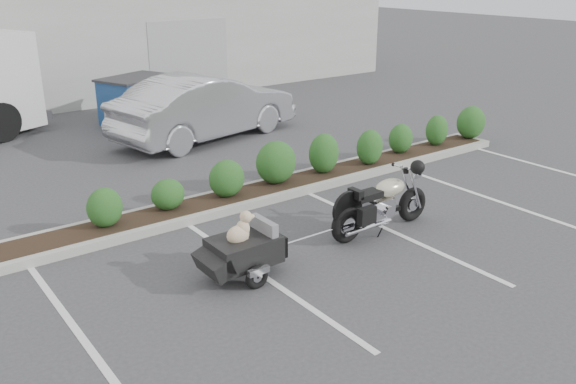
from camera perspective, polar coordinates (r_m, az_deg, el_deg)
ground at (r=10.32m, az=2.71°, el=-4.26°), size 90.00×90.00×0.00m
planter_kerb at (r=12.47m, az=-0.07°, el=0.58°), size 12.00×1.00×0.15m
building at (r=25.08m, az=-23.21°, el=13.52°), size 26.00×10.00×4.00m
motorcycle at (r=10.47m, az=8.79°, el=-1.14°), size 2.18×0.73×1.26m
pet_trailer at (r=8.90m, az=-4.22°, el=-5.39°), size 1.73×0.96×1.04m
sedan at (r=16.25m, az=-7.70°, el=7.92°), size 5.40×2.81×1.69m
dumpster at (r=18.46m, az=-13.95°, el=8.43°), size 2.37×2.02×1.32m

